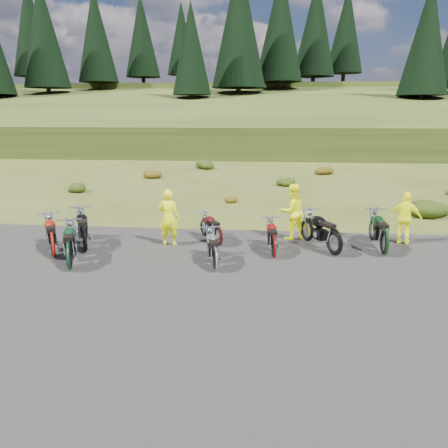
# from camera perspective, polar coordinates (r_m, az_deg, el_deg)

# --- Properties ---
(ground) EXTENTS (300.00, 300.00, 0.00)m
(ground) POSITION_cam_1_polar(r_m,az_deg,el_deg) (12.50, -1.06, -5.65)
(ground) COLOR #3B4617
(ground) RESTS_ON ground
(gravel_pad) EXTENTS (20.00, 12.00, 0.04)m
(gravel_pad) POSITION_cam_1_polar(r_m,az_deg,el_deg) (10.66, -2.31, -9.32)
(gravel_pad) COLOR black
(gravel_pad) RESTS_ON ground
(hill_slope) EXTENTS (300.00, 45.97, 9.37)m
(hill_slope) POSITION_cam_1_polar(r_m,az_deg,el_deg) (61.83, 4.31, 10.39)
(hill_slope) COLOR #2D3A13
(hill_slope) RESTS_ON ground
(hill_plateau) EXTENTS (300.00, 90.00, 9.17)m
(hill_plateau) POSITION_cam_1_polar(r_m,az_deg,el_deg) (121.75, 4.99, 12.33)
(hill_plateau) COLOR #2D3A13
(hill_plateau) RESTS_ON ground
(conifer_15) EXTENTS (7.92, 7.92, 20.00)m
(conifer_15) POSITION_cam_1_polar(r_m,az_deg,el_deg) (100.43, -23.96, 22.35)
(conifer_15) COLOR black
(conifer_15) RESTS_ON ground
(conifer_17) EXTENTS (7.04, 7.04, 18.00)m
(conifer_17) POSITION_cam_1_polar(r_m,az_deg,el_deg) (77.67, -22.54, 22.04)
(conifer_17) COLOR black
(conifer_17) RESTS_ON ground
(conifer_18) EXTENTS (6.60, 6.60, 17.00)m
(conifer_18) POSITION_cam_1_polar(r_m,az_deg,el_deg) (80.82, -16.40, 22.67)
(conifer_18) COLOR black
(conifer_18) RESTS_ON ground
(conifer_19) EXTENTS (6.16, 6.16, 16.00)m
(conifer_19) POSITION_cam_1_polar(r_m,az_deg,el_deg) (84.72, -10.72, 23.05)
(conifer_19) COLOR black
(conifer_19) RESTS_ON ground
(conifer_20) EXTENTS (5.72, 5.72, 15.00)m
(conifer_20) POSITION_cam_1_polar(r_m,az_deg,el_deg) (89.20, -5.56, 22.96)
(conifer_20) COLOR black
(conifer_20) RESTS_ON ground
(conifer_21) EXTENTS (5.28, 5.28, 14.00)m
(conifer_21) POSITION_cam_1_polar(r_m,az_deg,el_deg) (63.08, -4.30, 21.91)
(conifer_21) COLOR black
(conifer_21) RESTS_ON ground
(conifer_22) EXTENTS (7.92, 7.92, 20.00)m
(conifer_22) POSITION_cam_1_polar(r_m,az_deg,el_deg) (68.95, 1.98, 24.83)
(conifer_22) COLOR black
(conifer_22) RESTS_ON ground
(conifer_23) EXTENTS (7.48, 7.48, 19.00)m
(conifer_23) POSITION_cam_1_polar(r_m,az_deg,el_deg) (74.86, 7.35, 24.44)
(conifer_23) COLOR black
(conifer_23) RESTS_ON ground
(conifer_24) EXTENTS (7.04, 7.04, 18.00)m
(conifer_24) POSITION_cam_1_polar(r_m,az_deg,el_deg) (81.23, 11.87, 23.96)
(conifer_24) COLOR black
(conifer_24) RESTS_ON ground
(conifer_25) EXTENTS (6.60, 6.60, 17.00)m
(conifer_25) POSITION_cam_1_polar(r_m,az_deg,el_deg) (87.93, 15.67, 23.32)
(conifer_25) COLOR black
(conifer_25) RESTS_ON ground
(conifer_26) EXTENTS (6.16, 6.16, 16.00)m
(conifer_26) POSITION_cam_1_polar(r_m,az_deg,el_deg) (64.41, 25.01, 21.25)
(conifer_26) COLOR black
(conifer_26) RESTS_ON ground
(shrub_1) EXTENTS (1.03, 1.03, 0.61)m
(shrub_1) POSITION_cam_1_polar(r_m,az_deg,el_deg) (25.55, -18.79, 4.67)
(shrub_1) COLOR black
(shrub_1) RESTS_ON ground
(shrub_2) EXTENTS (1.30, 1.30, 0.77)m
(shrub_2) POSITION_cam_1_polar(r_m,az_deg,el_deg) (29.52, -9.44, 6.61)
(shrub_2) COLOR #5C340B
(shrub_2) RESTS_ON ground
(shrub_3) EXTENTS (1.56, 1.56, 0.92)m
(shrub_3) POSITION_cam_1_polar(r_m,az_deg,el_deg) (34.10, -2.39, 7.95)
(shrub_3) COLOR black
(shrub_3) RESTS_ON ground
(shrub_4) EXTENTS (0.77, 0.77, 0.45)m
(shrub_4) POSITION_cam_1_polar(r_m,az_deg,el_deg) (21.33, 0.69, 3.43)
(shrub_4) COLOR #5C340B
(shrub_4) RESTS_ON ground
(shrub_5) EXTENTS (1.03, 1.03, 0.61)m
(shrub_5) POSITION_cam_1_polar(r_m,az_deg,el_deg) (26.49, 7.96, 5.62)
(shrub_5) COLOR black
(shrub_5) RESTS_ON ground
(shrub_6) EXTENTS (1.30, 1.30, 0.77)m
(shrub_6) POSITION_cam_1_polar(r_m,az_deg,el_deg) (31.97, 12.83, 7.03)
(shrub_6) COLOR #5C340B
(shrub_6) RESTS_ON ground
(shrub_7) EXTENTS (1.56, 1.56, 0.92)m
(shrub_7) POSITION_cam_1_polar(r_m,az_deg,el_deg) (20.37, 25.34, 2.18)
(shrub_7) COLOR black
(shrub_7) RESTS_ON ground
(motorcycle_0) EXTENTS (1.72, 2.42, 1.21)m
(motorcycle_0) POSITION_cam_1_polar(r_m,az_deg,el_deg) (14.48, -17.61, -3.52)
(motorcycle_0) COLOR black
(motorcycle_0) RESTS_ON ground
(motorcycle_1) EXTENTS (1.71, 2.28, 1.15)m
(motorcycle_1) POSITION_cam_1_polar(r_m,az_deg,el_deg) (14.20, -21.32, -4.20)
(motorcycle_1) COLOR maroon
(motorcycle_1) RESTS_ON ground
(motorcycle_2) EXTENTS (1.52, 2.38, 1.18)m
(motorcycle_2) POSITION_cam_1_polar(r_m,az_deg,el_deg) (13.00, -19.43, -5.72)
(motorcycle_2) COLOR #0E331C
(motorcycle_2) RESTS_ON ground
(motorcycle_3) EXTENTS (1.08, 2.01, 1.00)m
(motorcycle_3) POSITION_cam_1_polar(r_m,az_deg,el_deg) (12.19, -1.11, -6.19)
(motorcycle_3) COLOR silver
(motorcycle_3) RESTS_ON ground
(motorcycle_4) EXTENTS (1.48, 1.94, 0.98)m
(motorcycle_4) POSITION_cam_1_polar(r_m,az_deg,el_deg) (14.39, -0.73, -2.94)
(motorcycle_4) COLOR #420B0D
(motorcycle_4) RESTS_ON ground
(motorcycle_5) EXTENTS (1.74, 2.44, 1.23)m
(motorcycle_5) POSITION_cam_1_polar(r_m,az_deg,el_deg) (13.86, 14.08, -4.06)
(motorcycle_5) COLOR black
(motorcycle_5) RESTS_ON ground
(motorcycle_6) EXTENTS (0.83, 2.01, 1.02)m
(motorcycle_6) POSITION_cam_1_polar(r_m,az_deg,el_deg) (13.33, 6.48, -4.46)
(motorcycle_6) COLOR maroon
(motorcycle_6) RESTS_ON ground
(motorcycle_7) EXTENTS (0.77, 2.31, 1.21)m
(motorcycle_7) POSITION_cam_1_polar(r_m,az_deg,el_deg) (14.33, 20.07, -3.92)
(motorcycle_7) COLOR black
(motorcycle_7) RESTS_ON ground
(person_middle) EXTENTS (0.71, 0.50, 1.86)m
(person_middle) POSITION_cam_1_polar(r_m,az_deg,el_deg) (14.33, -7.23, 0.74)
(person_middle) COLOR #FAFF0D
(person_middle) RESTS_ON ground
(person_right_a) EXTENTS (1.16, 1.08, 1.92)m
(person_right_a) POSITION_cam_1_polar(r_m,az_deg,el_deg) (15.12, 8.87, 1.51)
(person_right_a) COLOR #FAFF0D
(person_right_a) RESTS_ON ground
(person_right_b) EXTENTS (1.10, 0.80, 1.74)m
(person_right_b) POSITION_cam_1_polar(r_m,az_deg,el_deg) (15.60, 22.61, 0.63)
(person_right_b) COLOR #FAFF0D
(person_right_b) RESTS_ON ground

